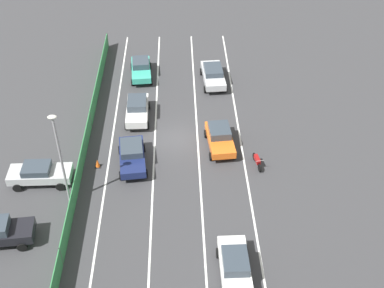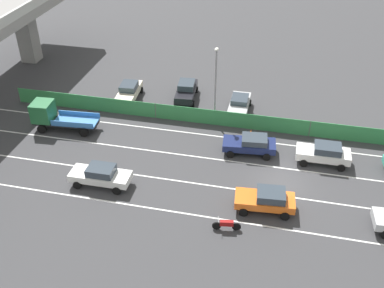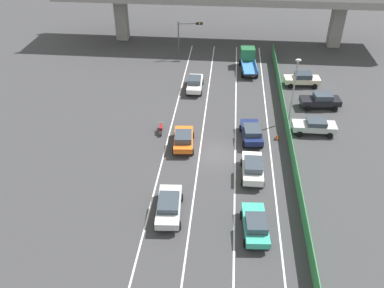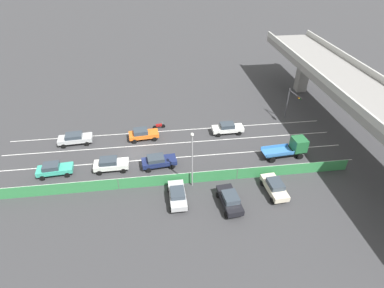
{
  "view_description": "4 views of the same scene",
  "coord_description": "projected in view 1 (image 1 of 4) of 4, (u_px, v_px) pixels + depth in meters",
  "views": [
    {
      "loc": [
        -0.31,
        32.2,
        25.28
      ],
      "look_at": [
        -1.22,
        1.93,
        0.99
      ],
      "focal_mm": 47.39,
      "sensor_mm": 36.0,
      "label": 1
    },
    {
      "loc": [
        -28.34,
        0.72,
        22.14
      ],
      "look_at": [
        2.22,
        7.71,
        0.87
      ],
      "focal_mm": 42.61,
      "sensor_mm": 36.0,
      "label": 2
    },
    {
      "loc": [
        0.56,
        -31.52,
        23.01
      ],
      "look_at": [
        -2.5,
        0.26,
        0.88
      ],
      "focal_mm": 37.51,
      "sensor_mm": 36.0,
      "label": 3
    },
    {
      "loc": [
        35.83,
        3.06,
        25.35
      ],
      "look_at": [
        0.6,
        7.65,
        1.23
      ],
      "focal_mm": 29.69,
      "sensor_mm": 36.0,
      "label": 4
    }
  ],
  "objects": [
    {
      "name": "car_hatchback_white",
      "position": [
        235.0,
        267.0,
        29.91
      ],
      "size": [
        2.0,
        4.64,
        1.65
      ],
      "color": "silver",
      "rests_on": "ground"
    },
    {
      "name": "lane_line_left_edge",
      "position": [
        247.0,
        182.0,
        36.95
      ],
      "size": [
        0.14,
        46.49,
        0.01
      ],
      "primitive_type": "cube",
      "color": "silver",
      "rests_on": "ground"
    },
    {
      "name": "lane_line_mid_right",
      "position": [
        153.0,
        184.0,
        36.79
      ],
      "size": [
        0.14,
        46.49,
        0.01
      ],
      "primitive_type": "cube",
      "color": "silver",
      "rests_on": "ground"
    },
    {
      "name": "car_taxi_orange",
      "position": [
        220.0,
        137.0,
        39.64
      ],
      "size": [
        2.36,
        4.36,
        1.63
      ],
      "color": "orange",
      "rests_on": "ground"
    },
    {
      "name": "street_lamp",
      "position": [
        60.0,
        152.0,
        32.69
      ],
      "size": [
        0.6,
        0.36,
        7.33
      ],
      "color": "gray",
      "rests_on": "ground"
    },
    {
      "name": "lane_line_mid_left",
      "position": [
        200.0,
        183.0,
        36.87
      ],
      "size": [
        0.14,
        46.49,
        0.01
      ],
      "primitive_type": "cube",
      "color": "silver",
      "rests_on": "ground"
    },
    {
      "name": "parked_wagon_silver",
      "position": [
        39.0,
        173.0,
        36.4
      ],
      "size": [
        4.51,
        2.04,
        1.56
      ],
      "color": "#B2B5B7",
      "rests_on": "ground"
    },
    {
      "name": "motorcycle",
      "position": [
        257.0,
        161.0,
        38.11
      ],
      "size": [
        0.61,
        1.94,
        0.93
      ],
      "color": "black",
      "rests_on": "ground"
    },
    {
      "name": "traffic_cone",
      "position": [
        98.0,
        163.0,
        38.09
      ],
      "size": [
        0.47,
        0.47,
        0.66
      ],
      "color": "orange",
      "rests_on": "ground"
    },
    {
      "name": "green_fence",
      "position": [
        78.0,
        178.0,
        36.19
      ],
      "size": [
        0.1,
        42.59,
        1.53
      ],
      "color": "#338447",
      "rests_on": "ground"
    },
    {
      "name": "car_taxi_teal",
      "position": [
        141.0,
        68.0,
        47.99
      ],
      "size": [
        2.23,
        4.39,
        1.59
      ],
      "color": "teal",
      "rests_on": "ground"
    },
    {
      "name": "lane_line_right_edge",
      "position": [
        105.0,
        185.0,
        36.71
      ],
      "size": [
        0.14,
        46.49,
        0.01
      ],
      "primitive_type": "cube",
      "color": "silver",
      "rests_on": "ground"
    },
    {
      "name": "ground_plane",
      "position": [
        176.0,
        139.0,
        40.92
      ],
      "size": [
        300.0,
        300.0,
        0.0
      ],
      "primitive_type": "plane",
      "color": "#38383A"
    },
    {
      "name": "car_sedan_navy",
      "position": [
        132.0,
        155.0,
        37.98
      ],
      "size": [
        2.43,
        4.54,
        1.57
      ],
      "color": "navy",
      "rests_on": "ground"
    },
    {
      "name": "car_sedan_silver",
      "position": [
        213.0,
        74.0,
        47.07
      ],
      "size": [
        2.31,
        4.74,
        1.57
      ],
      "color": "#B7BABC",
      "rests_on": "ground"
    },
    {
      "name": "car_sedan_white",
      "position": [
        137.0,
        109.0,
        42.59
      ],
      "size": [
        2.03,
        4.31,
        1.7
      ],
      "color": "white",
      "rests_on": "ground"
    }
  ]
}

